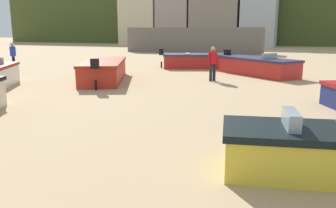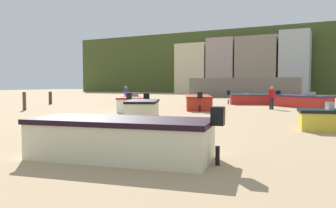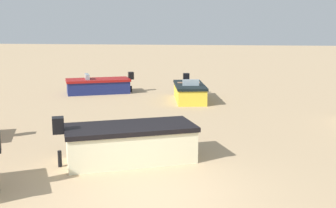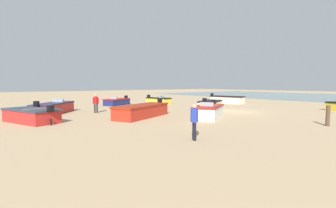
{
  "view_description": "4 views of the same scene",
  "coord_description": "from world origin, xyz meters",
  "px_view_note": "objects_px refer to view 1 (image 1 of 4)",
  "views": [
    {
      "loc": [
        10.92,
        -5.69,
        2.38
      ],
      "look_at": [
        7.96,
        1.92,
        0.63
      ],
      "focal_mm": 36.94,
      "sensor_mm": 36.0,
      "label": 1
    },
    {
      "loc": [
        11.02,
        -13.82,
        1.76
      ],
      "look_at": [
        3.06,
        1.87,
        0.72
      ],
      "focal_mm": 35.45,
      "sensor_mm": 36.0,
      "label": 2
    },
    {
      "loc": [
        -7.79,
        -1.68,
        3.4
      ],
      "look_at": [
        7.2,
        0.67,
        0.58
      ],
      "focal_mm": 43.28,
      "sensor_mm": 36.0,
      "label": 3
    },
    {
      "loc": [
        -12.92,
        17.94,
        2.47
      ],
      "look_at": [
        2.33,
        5.88,
        0.85
      ],
      "focal_mm": 25.04,
      "sensor_mm": 36.0,
      "label": 4
    }
  ],
  "objects_px": {
    "boat_red_8": "(257,66)",
    "beach_walker_distant": "(213,61)",
    "boat_yellow_0": "(326,151)",
    "boat_red_6": "(195,61)",
    "beach_walker_foreground": "(13,54)",
    "boat_red_1": "(104,70)"
  },
  "relations": [
    {
      "from": "boat_yellow_0",
      "to": "beach_walker_foreground",
      "type": "bearing_deg",
      "value": 47.09
    },
    {
      "from": "boat_red_1",
      "to": "boat_red_8",
      "type": "height_order",
      "value": "boat_red_1"
    },
    {
      "from": "boat_yellow_0",
      "to": "boat_red_8",
      "type": "xyz_separation_m",
      "value": [
        -2.73,
        13.02,
        0.05
      ]
    },
    {
      "from": "beach_walker_foreground",
      "to": "beach_walker_distant",
      "type": "relative_size",
      "value": 1.0
    },
    {
      "from": "boat_yellow_0",
      "to": "beach_walker_foreground",
      "type": "xyz_separation_m",
      "value": [
        -16.98,
        10.37,
        0.53
      ]
    },
    {
      "from": "boat_red_8",
      "to": "beach_walker_distant",
      "type": "bearing_deg",
      "value": 10.11
    },
    {
      "from": "boat_yellow_0",
      "to": "beach_walker_distant",
      "type": "relative_size",
      "value": 2.28
    },
    {
      "from": "boat_red_8",
      "to": "boat_yellow_0",
      "type": "bearing_deg",
      "value": 50.77
    },
    {
      "from": "boat_yellow_0",
      "to": "boat_red_1",
      "type": "distance_m",
      "value": 12.44
    },
    {
      "from": "boat_red_8",
      "to": "beach_walker_distant",
      "type": "relative_size",
      "value": 2.92
    },
    {
      "from": "boat_yellow_0",
      "to": "boat_red_1",
      "type": "height_order",
      "value": "boat_red_1"
    },
    {
      "from": "boat_yellow_0",
      "to": "beach_walker_foreground",
      "type": "height_order",
      "value": "beach_walker_foreground"
    },
    {
      "from": "boat_red_1",
      "to": "beach_walker_foreground",
      "type": "height_order",
      "value": "beach_walker_foreground"
    },
    {
      "from": "boat_yellow_0",
      "to": "boat_red_6",
      "type": "relative_size",
      "value": 0.83
    },
    {
      "from": "beach_walker_foreground",
      "to": "boat_red_6",
      "type": "bearing_deg",
      "value": 60.91
    },
    {
      "from": "boat_red_1",
      "to": "beach_walker_distant",
      "type": "height_order",
      "value": "beach_walker_distant"
    },
    {
      "from": "boat_red_8",
      "to": "beach_walker_foreground",
      "type": "bearing_deg",
      "value": -40.54
    },
    {
      "from": "boat_red_6",
      "to": "beach_walker_distant",
      "type": "height_order",
      "value": "beach_walker_distant"
    },
    {
      "from": "boat_red_6",
      "to": "beach_walker_distant",
      "type": "bearing_deg",
      "value": 4.5
    },
    {
      "from": "boat_red_8",
      "to": "beach_walker_foreground",
      "type": "relative_size",
      "value": 2.92
    },
    {
      "from": "boat_red_8",
      "to": "boat_red_1",
      "type": "bearing_deg",
      "value": -15.2
    },
    {
      "from": "boat_yellow_0",
      "to": "boat_red_8",
      "type": "height_order",
      "value": "boat_red_8"
    }
  ]
}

